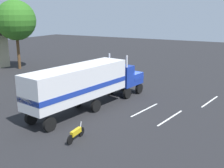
{
  "coord_description": "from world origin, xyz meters",
  "views": [
    {
      "loc": [
        -26.67,
        -12.19,
        8.68
      ],
      "look_at": [
        -2.94,
        0.68,
        1.6
      ],
      "focal_mm": 44.34,
      "sensor_mm": 36.0,
      "label": 1
    }
  ],
  "objects_px": {
    "person_bystander": "(89,86)",
    "motorcycle": "(76,134)",
    "semi_truck": "(87,82)",
    "tree_left": "(16,20)"
  },
  "relations": [
    {
      "from": "motorcycle",
      "to": "tree_left",
      "type": "relative_size",
      "value": 0.2
    },
    {
      "from": "tree_left",
      "to": "motorcycle",
      "type": "bearing_deg",
      "value": -125.83
    },
    {
      "from": "motorcycle",
      "to": "semi_truck",
      "type": "bearing_deg",
      "value": 26.28
    },
    {
      "from": "semi_truck",
      "to": "person_bystander",
      "type": "height_order",
      "value": "semi_truck"
    },
    {
      "from": "semi_truck",
      "to": "tree_left",
      "type": "relative_size",
      "value": 1.38
    },
    {
      "from": "person_bystander",
      "to": "motorcycle",
      "type": "height_order",
      "value": "person_bystander"
    },
    {
      "from": "person_bystander",
      "to": "motorcycle",
      "type": "bearing_deg",
      "value": -151.71
    },
    {
      "from": "semi_truck",
      "to": "motorcycle",
      "type": "bearing_deg",
      "value": -153.72
    },
    {
      "from": "semi_truck",
      "to": "person_bystander",
      "type": "bearing_deg",
      "value": 31.0
    },
    {
      "from": "motorcycle",
      "to": "tree_left",
      "type": "bearing_deg",
      "value": 54.17
    }
  ]
}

